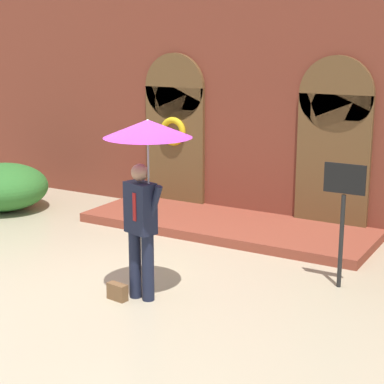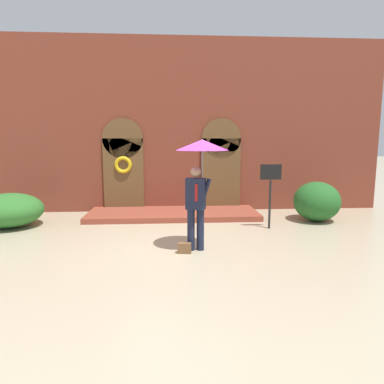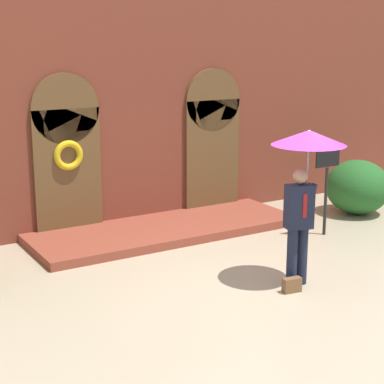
{
  "view_description": "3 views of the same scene",
  "coord_description": "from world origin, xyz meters",
  "px_view_note": "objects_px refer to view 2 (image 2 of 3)",
  "views": [
    {
      "loc": [
        4.95,
        -6.71,
        3.33
      ],
      "look_at": [
        0.41,
        1.12,
        1.15
      ],
      "focal_mm": 60.0,
      "sensor_mm": 36.0,
      "label": 1
    },
    {
      "loc": [
        -0.1,
        -7.34,
        2.35
      ],
      "look_at": [
        0.48,
        1.53,
        0.99
      ],
      "focal_mm": 32.0,
      "sensor_mm": 36.0,
      "label": 2
    },
    {
      "loc": [
        -5.64,
        -7.28,
        3.69
      ],
      "look_at": [
        -0.13,
        1.88,
        1.08
      ],
      "focal_mm": 60.0,
      "sensor_mm": 36.0,
      "label": 3
    }
  ],
  "objects_px": {
    "handbag": "(184,248)",
    "shrub_right": "(317,201)",
    "shrub_left": "(9,210)",
    "person_with_umbrella": "(200,161)",
    "sign_post": "(270,185)"
  },
  "relations": [
    {
      "from": "shrub_left",
      "to": "handbag",
      "type": "bearing_deg",
      "value": -28.56
    },
    {
      "from": "person_with_umbrella",
      "to": "shrub_left",
      "type": "xyz_separation_m",
      "value": [
        -5.01,
        2.34,
        -1.45
      ]
    },
    {
      "from": "handbag",
      "to": "sign_post",
      "type": "distance_m",
      "value": 3.2
    },
    {
      "from": "handbag",
      "to": "shrub_right",
      "type": "height_order",
      "value": "shrub_right"
    },
    {
      "from": "shrub_left",
      "to": "shrub_right",
      "type": "bearing_deg",
      "value": 0.89
    },
    {
      "from": "handbag",
      "to": "sign_post",
      "type": "height_order",
      "value": "sign_post"
    },
    {
      "from": "person_with_umbrella",
      "to": "shrub_left",
      "type": "relative_size",
      "value": 1.34
    },
    {
      "from": "person_with_umbrella",
      "to": "sign_post",
      "type": "relative_size",
      "value": 1.37
    },
    {
      "from": "handbag",
      "to": "sign_post",
      "type": "bearing_deg",
      "value": 46.8
    },
    {
      "from": "person_with_umbrella",
      "to": "shrub_right",
      "type": "distance_m",
      "value": 4.6
    },
    {
      "from": "sign_post",
      "to": "person_with_umbrella",
      "type": "bearing_deg",
      "value": -139.94
    },
    {
      "from": "shrub_left",
      "to": "person_with_umbrella",
      "type": "bearing_deg",
      "value": -25.01
    },
    {
      "from": "sign_post",
      "to": "shrub_left",
      "type": "relative_size",
      "value": 0.97
    },
    {
      "from": "handbag",
      "to": "shrub_right",
      "type": "relative_size",
      "value": 0.2
    },
    {
      "from": "handbag",
      "to": "sign_post",
      "type": "xyz_separation_m",
      "value": [
        2.36,
        1.89,
        1.05
      ]
    }
  ]
}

